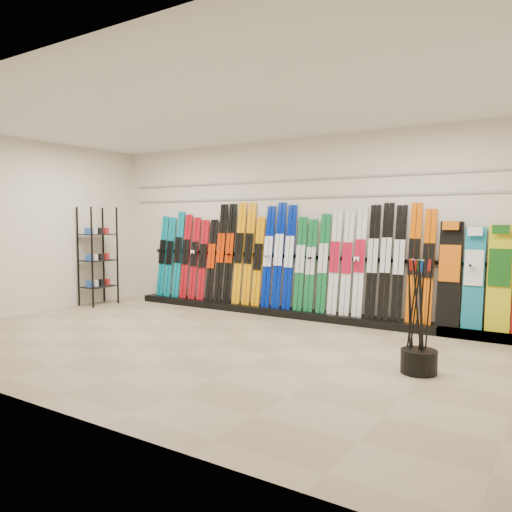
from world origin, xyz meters
The scene contains 12 objects.
floor centered at (0.00, 0.00, 0.00)m, with size 8.00×8.00×0.00m, color #9D8B6C.
back_wall centered at (0.00, 2.50, 1.50)m, with size 8.00×8.00×0.00m, color beige.
left_wall centered at (-4.00, 0.00, 1.50)m, with size 5.00×5.00×0.00m, color beige.
ceiling centered at (0.00, 0.00, 3.00)m, with size 8.00×8.00×0.00m, color silver.
ski_rack_base centered at (0.22, 2.28, 0.06)m, with size 8.00×0.40×0.12m, color black.
skis centered at (-0.42, 2.35, 0.96)m, with size 5.37×0.27×1.82m.
snowboards centered at (3.09, 2.35, 0.84)m, with size 1.59×0.24×1.52m.
accessory_rack centered at (-3.75, 1.32, 0.93)m, with size 0.40×0.60×1.87m, color black.
pole_bin centered at (2.60, 0.24, 0.12)m, with size 0.38×0.38×0.25m, color black.
ski_poles centered at (2.56, 0.27, 0.61)m, with size 0.28×0.24×1.18m.
slatwall_rail_0 centered at (0.00, 2.48, 2.00)m, with size 7.60×0.02×0.03m, color gray.
slatwall_rail_1 centered at (0.00, 2.48, 2.30)m, with size 7.60×0.02×0.03m, color gray.
Camera 1 is at (3.95, -5.03, 1.60)m, focal length 35.00 mm.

